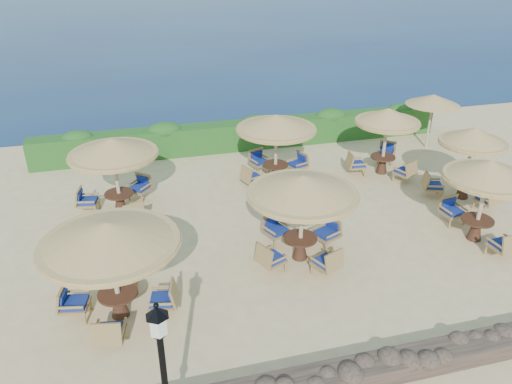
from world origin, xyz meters
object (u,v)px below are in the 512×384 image
(cafe_set_3, at_px, (114,159))
(cafe_set_5, at_px, (386,129))
(cafe_set_1, at_px, (302,200))
(cafe_set_2, at_px, (487,182))
(cafe_set_0, at_px, (111,250))
(cafe_set_6, at_px, (471,152))
(extra_parasol, at_px, (433,100))
(cafe_set_4, at_px, (276,135))

(cafe_set_3, distance_m, cafe_set_5, 10.11)
(cafe_set_1, height_order, cafe_set_5, same)
(cafe_set_2, bearing_deg, cafe_set_0, -175.58)
(cafe_set_5, bearing_deg, cafe_set_6, -56.20)
(extra_parasol, height_order, cafe_set_3, cafe_set_3)
(cafe_set_4, bearing_deg, cafe_set_1, -98.93)
(cafe_set_0, xyz_separation_m, cafe_set_1, (5.10, 1.23, -0.03))
(cafe_set_0, xyz_separation_m, cafe_set_2, (10.66, 0.82, 0.03))
(extra_parasol, bearing_deg, cafe_set_4, -167.80)
(cafe_set_1, xyz_separation_m, cafe_set_3, (-4.98, 4.20, 0.04))
(extra_parasol, height_order, cafe_set_2, cafe_set_2)
(cafe_set_0, distance_m, cafe_set_5, 11.87)
(cafe_set_1, height_order, cafe_set_4, same)
(extra_parasol, relative_size, cafe_set_1, 0.77)
(cafe_set_6, bearing_deg, cafe_set_2, -117.94)
(cafe_set_3, relative_size, cafe_set_4, 0.98)
(cafe_set_0, height_order, cafe_set_3, same)
(cafe_set_3, bearing_deg, extra_parasol, 10.99)
(cafe_set_2, bearing_deg, cafe_set_4, 130.47)
(cafe_set_4, bearing_deg, cafe_set_2, -49.53)
(cafe_set_1, bearing_deg, extra_parasol, 39.17)
(cafe_set_0, height_order, cafe_set_6, same)
(cafe_set_6, bearing_deg, cafe_set_3, 170.12)
(cafe_set_0, bearing_deg, cafe_set_4, 47.22)
(extra_parasol, relative_size, cafe_set_6, 0.88)
(extra_parasol, xyz_separation_m, cafe_set_5, (-3.21, -1.98, -0.34))
(cafe_set_4, xyz_separation_m, cafe_set_6, (6.09, -3.03, -0.10))
(cafe_set_3, bearing_deg, cafe_set_1, -40.17)
(cafe_set_5, relative_size, cafe_set_6, 1.01)
(cafe_set_1, height_order, cafe_set_6, same)
(extra_parasol, relative_size, cafe_set_3, 0.83)
(cafe_set_1, bearing_deg, cafe_set_2, -4.18)
(extra_parasol, xyz_separation_m, cafe_set_3, (-13.30, -2.58, -0.23))
(extra_parasol, height_order, cafe_set_4, cafe_set_4)
(cafe_set_2, xyz_separation_m, cafe_set_3, (-10.53, 4.61, -0.03))
(extra_parasol, height_order, cafe_set_6, cafe_set_6)
(cafe_set_0, relative_size, cafe_set_5, 1.19)
(cafe_set_0, bearing_deg, cafe_set_3, 88.67)
(cafe_set_0, xyz_separation_m, cafe_set_4, (5.91, 6.39, -0.06))
(cafe_set_6, bearing_deg, cafe_set_0, -164.36)
(cafe_set_3, xyz_separation_m, cafe_set_6, (11.88, -2.07, -0.16))
(cafe_set_1, height_order, cafe_set_3, same)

